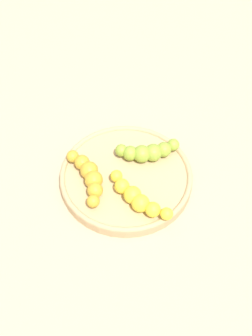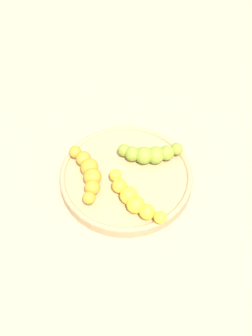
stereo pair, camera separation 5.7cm
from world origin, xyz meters
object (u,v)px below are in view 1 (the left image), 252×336
Objects in this scene: banana_green at (147,152)px; banana_yellow at (137,198)px; banana_spotted at (89,176)px; fruit_bowl at (126,177)px.

banana_green is 1.07× the size of banana_yellow.
banana_green is at bearing -148.26° from banana_yellow.
banana_spotted is 0.10m from banana_yellow.
banana_yellow is at bearing -52.12° from banana_spotted.
fruit_bowl is 0.06m from banana_green.
fruit_bowl is 2.08× the size of banana_yellow.
fruit_bowl is at bearing -120.39° from banana_yellow.
banana_spotted is (-0.11, -0.03, -0.00)m from banana_green.
banana_yellow is at bearing -19.56° from banana_green.
banana_spotted is at bearing -178.07° from fruit_bowl.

